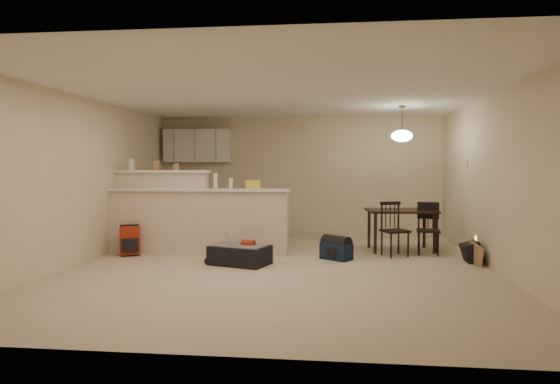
# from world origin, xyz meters

# --- Properties ---
(room) EXTENTS (7.00, 7.02, 2.50)m
(room) POSITION_xyz_m (0.00, 0.00, 1.25)
(room) COLOR #C2B395
(room) RESTS_ON ground
(breakfast_bar) EXTENTS (3.08, 0.58, 1.39)m
(breakfast_bar) POSITION_xyz_m (-1.76, 0.98, 0.61)
(breakfast_bar) COLOR beige
(breakfast_bar) RESTS_ON ground
(upper_cabinets) EXTENTS (1.40, 0.34, 0.70)m
(upper_cabinets) POSITION_xyz_m (-2.20, 3.32, 1.90)
(upper_cabinets) COLOR white
(upper_cabinets) RESTS_ON room
(kitchen_counter) EXTENTS (1.80, 0.60, 0.90)m
(kitchen_counter) POSITION_xyz_m (-2.00, 3.19, 0.45)
(kitchen_counter) COLOR white
(kitchen_counter) RESTS_ON ground
(thermostat) EXTENTS (0.02, 0.12, 0.12)m
(thermostat) POSITION_xyz_m (2.98, 1.55, 1.50)
(thermostat) COLOR beige
(thermostat) RESTS_ON room
(jar) EXTENTS (0.10, 0.10, 0.20)m
(jar) POSITION_xyz_m (-2.75, 1.12, 1.49)
(jar) COLOR silver
(jar) RESTS_ON breakfast_bar
(cereal_box) EXTENTS (0.10, 0.07, 0.16)m
(cereal_box) POSITION_xyz_m (-2.29, 1.12, 1.47)
(cereal_box) COLOR #9A744F
(cereal_box) RESTS_ON breakfast_bar
(small_box) EXTENTS (0.08, 0.06, 0.12)m
(small_box) POSITION_xyz_m (-1.94, 1.12, 1.45)
(small_box) COLOR #9A744F
(small_box) RESTS_ON breakfast_bar
(bottle_a) EXTENTS (0.07, 0.07, 0.26)m
(bottle_a) POSITION_xyz_m (-1.20, 0.90, 1.22)
(bottle_a) COLOR silver
(bottle_a) RESTS_ON breakfast_bar
(bottle_b) EXTENTS (0.06, 0.06, 0.18)m
(bottle_b) POSITION_xyz_m (-0.94, 0.90, 1.18)
(bottle_b) COLOR silver
(bottle_b) RESTS_ON breakfast_bar
(bag_lump) EXTENTS (0.22, 0.18, 0.14)m
(bag_lump) POSITION_xyz_m (-0.57, 0.90, 1.16)
(bag_lump) COLOR #9A744F
(bag_lump) RESTS_ON breakfast_bar
(dining_table) EXTENTS (1.22, 0.88, 0.71)m
(dining_table) POSITION_xyz_m (1.90, 1.57, 0.63)
(dining_table) COLOR black
(dining_table) RESTS_ON ground
(pendant_lamp) EXTENTS (0.36, 0.36, 0.62)m
(pendant_lamp) POSITION_xyz_m (1.90, 1.57, 1.99)
(pendant_lamp) COLOR brown
(pendant_lamp) RESTS_ON room
(dining_chair_near) EXTENTS (0.50, 0.49, 0.88)m
(dining_chair_near) POSITION_xyz_m (1.74, 1.00, 0.44)
(dining_chair_near) COLOR black
(dining_chair_near) RESTS_ON ground
(dining_chair_far) EXTENTS (0.41, 0.39, 0.84)m
(dining_chair_far) POSITION_xyz_m (2.31, 1.24, 0.42)
(dining_chair_far) COLOR black
(dining_chair_far) RESTS_ON ground
(suitcase) EXTENTS (0.96, 0.78, 0.28)m
(suitcase) POSITION_xyz_m (-0.63, 0.05, 0.14)
(suitcase) COLOR black
(suitcase) RESTS_ON ground
(red_backpack) EXTENTS (0.37, 0.31, 0.47)m
(red_backpack) POSITION_xyz_m (-2.57, 0.60, 0.24)
(red_backpack) COLOR #A22712
(red_backpack) RESTS_ON ground
(navy_duffel) EXTENTS (0.53, 0.49, 0.26)m
(navy_duffel) POSITION_xyz_m (0.80, 0.61, 0.13)
(navy_duffel) COLOR #101D34
(navy_duffel) RESTS_ON ground
(black_daypack) EXTENTS (0.24, 0.34, 0.30)m
(black_daypack) POSITION_xyz_m (2.85, 0.61, 0.15)
(black_daypack) COLOR black
(black_daypack) RESTS_ON ground
(cardboard_sheet) EXTENTS (0.11, 0.41, 0.32)m
(cardboard_sheet) POSITION_xyz_m (2.85, 0.41, 0.16)
(cardboard_sheet) COLOR #9A744F
(cardboard_sheet) RESTS_ON ground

